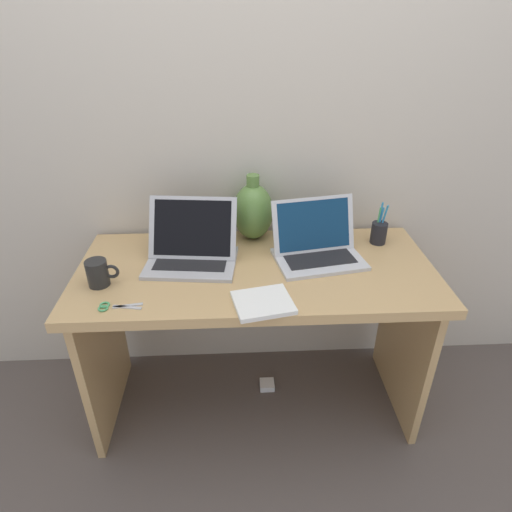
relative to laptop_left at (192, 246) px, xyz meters
The scene contains 11 objects.
ground_plane 0.85m from the laptop_left, 15.14° to the right, with size 6.00×6.00×0.00m, color #564C47.
back_wall 0.55m from the laptop_left, 49.12° to the left, with size 4.40×0.04×2.40m, color beige.
desk 0.35m from the laptop_left, 15.14° to the right, with size 1.39×0.63×0.75m.
laptop_left is the anchor object (origin of this frame).
laptop_right 0.50m from the laptop_left, ahead, with size 0.38×0.30×0.23m.
green_vase 0.32m from the laptop_left, 37.03° to the left, with size 0.17×0.17×0.29m.
notebook_stack 0.41m from the laptop_left, 50.33° to the right, with size 0.19×0.17×0.02m, color white.
coffee_mug 0.36m from the laptop_left, 153.50° to the right, with size 0.12×0.08×0.10m.
pen_cup 0.79m from the laptop_left, ahead, with size 0.07×0.07×0.18m.
scissors 0.40m from the laptop_left, 129.16° to the right, with size 0.15×0.05×0.01m.
power_brick 0.85m from the laptop_left, ahead, with size 0.07×0.07×0.03m, color white.
Camera 1 is at (-0.07, -1.44, 1.62)m, focal length 30.39 mm.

